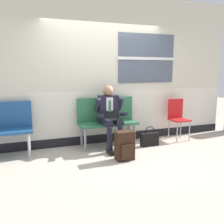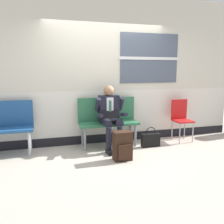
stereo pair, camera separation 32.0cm
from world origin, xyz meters
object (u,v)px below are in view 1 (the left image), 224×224
at_px(backpack, 125,146).
at_px(handbag, 150,139).
at_px(folding_chair, 177,115).
at_px(bench_with_person, 107,118).
at_px(person_seated, 110,115).

xyz_separation_m(backpack, handbag, (0.79, 0.54, -0.11)).
xyz_separation_m(handbag, folding_chair, (0.84, 0.26, 0.40)).
height_order(bench_with_person, folding_chair, bench_with_person).
xyz_separation_m(bench_with_person, person_seated, (0.00, -0.21, 0.10)).
distance_m(bench_with_person, person_seated, 0.23).
xyz_separation_m(person_seated, folding_chair, (1.66, 0.12, -0.13)).
bearing_deg(bench_with_person, backpack, -88.37).
xyz_separation_m(bench_with_person, handbag, (0.81, -0.35, -0.43)).
xyz_separation_m(person_seated, handbag, (0.81, -0.14, -0.53)).
relative_size(backpack, folding_chair, 0.56).
bearing_deg(handbag, backpack, -145.48).
height_order(handbag, folding_chair, folding_chair).
bearing_deg(backpack, person_seated, 92.13).
distance_m(bench_with_person, folding_chair, 1.66).
bearing_deg(person_seated, backpack, -87.87).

